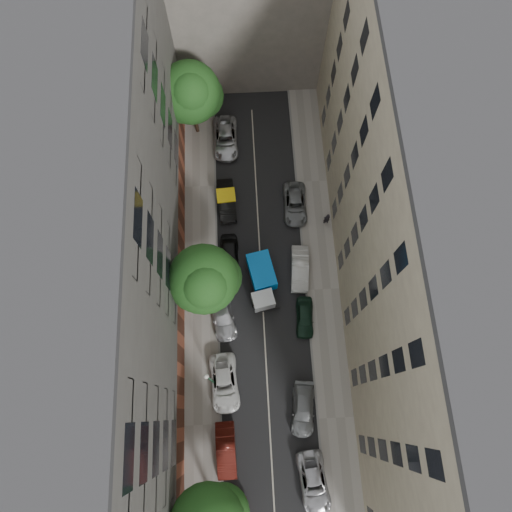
{
  "coord_description": "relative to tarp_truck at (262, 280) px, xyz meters",
  "views": [
    {
      "loc": [
        -1.08,
        -10.47,
        40.08
      ],
      "look_at": [
        -0.48,
        1.43,
        6.0
      ],
      "focal_mm": 32.0,
      "sensor_mm": 36.0,
      "label": 1
    }
  ],
  "objects": [
    {
      "name": "tarp_truck",
      "position": [
        0.0,
        0.0,
        0.0
      ],
      "size": [
        2.91,
        5.31,
        2.3
      ],
      "rotation": [
        0.0,
        0.0,
        0.21
      ],
      "color": "black",
      "rests_on": "ground"
    },
    {
      "name": "building_left",
      "position": [
        -11.01,
        -0.77,
        8.73
      ],
      "size": [
        8.0,
        44.0,
        20.0
      ],
      "primitive_type": "cube",
      "color": "#4E4C49",
      "rests_on": "ground"
    },
    {
      "name": "tree_far",
      "position": [
        -5.59,
        16.54,
        4.57
      ],
      "size": [
        5.85,
        5.66,
        8.75
      ],
      "color": "#382619",
      "rests_on": "sidewalk_left"
    },
    {
      "name": "tree_mid",
      "position": [
        -4.52,
        -1.28,
        5.06
      ],
      "size": [
        5.71,
        5.49,
        9.28
      ],
      "color": "#382619",
      "rests_on": "sidewalk_left"
    },
    {
      "name": "car_left_4",
      "position": [
        -2.81,
        2.63,
        -0.54
      ],
      "size": [
        1.79,
        4.27,
        1.44
      ],
      "primitive_type": "imported",
      "rotation": [
        0.0,
        0.0,
        0.02
      ],
      "color": "black",
      "rests_on": "ground"
    },
    {
      "name": "car_left_6",
      "position": [
        -2.81,
        15.2,
        -0.54
      ],
      "size": [
        2.43,
        5.24,
        1.45
      ],
      "primitive_type": "imported",
      "rotation": [
        0.0,
        0.0,
        0.0
      ],
      "color": "#BABBBF",
      "rests_on": "ground"
    },
    {
      "name": "pedestrian",
      "position": [
        6.39,
        5.75,
        -0.24
      ],
      "size": [
        0.7,
        0.52,
        1.75
      ],
      "primitive_type": "imported",
      "rotation": [
        0.0,
        0.0,
        3.31
      ],
      "color": "black",
      "rests_on": "sidewalk_right"
    },
    {
      "name": "car_right_0",
      "position": [
        3.15,
        -16.41,
        -0.61
      ],
      "size": [
        2.65,
        4.91,
        1.31
      ],
      "primitive_type": "imported",
      "rotation": [
        0.0,
        0.0,
        0.1
      ],
      "color": "#AEAEB3",
      "rests_on": "ground"
    },
    {
      "name": "sidewalk_right",
      "position": [
        5.49,
        -0.77,
        -1.19
      ],
      "size": [
        3.0,
        44.0,
        0.15
      ],
      "primitive_type": "cube",
      "color": "gray",
      "rests_on": "ground"
    },
    {
      "name": "car_left_1",
      "position": [
        -3.61,
        -13.76,
        -0.55
      ],
      "size": [
        1.65,
        4.4,
        1.44
      ],
      "primitive_type": "imported",
      "rotation": [
        0.0,
        0.0,
        0.03
      ],
      "color": "#501510",
      "rests_on": "ground"
    },
    {
      "name": "lamp_post",
      "position": [
        -4.47,
        -8.47,
        3.09
      ],
      "size": [
        0.36,
        0.36,
        6.9
      ],
      "color": "#185732",
      "rests_on": "sidewalk_left"
    },
    {
      "name": "car_right_3",
      "position": [
        3.51,
        1.09,
        -0.55
      ],
      "size": [
        1.87,
        4.47,
        1.44
      ],
      "primitive_type": "imported",
      "rotation": [
        0.0,
        0.0,
        -0.08
      ],
      "color": "silver",
      "rests_on": "ground"
    },
    {
      "name": "building_right",
      "position": [
        10.99,
        -0.77,
        8.73
      ],
      "size": [
        8.0,
        44.0,
        20.0
      ],
      "primitive_type": "cube",
      "color": "#BEB293",
      "rests_on": "ground"
    },
    {
      "name": "car_left_5",
      "position": [
        -2.92,
        8.23,
        -0.53
      ],
      "size": [
        1.86,
        4.56,
        1.47
      ],
      "primitive_type": "imported",
      "rotation": [
        0.0,
        0.0,
        0.07
      ],
      "color": "black",
      "rests_on": "ground"
    },
    {
      "name": "road_surface",
      "position": [
        -0.01,
        -0.77,
        -1.26
      ],
      "size": [
        8.0,
        44.0,
        0.02
      ],
      "primitive_type": "cube",
      "color": "black",
      "rests_on": "ground"
    },
    {
      "name": "ground",
      "position": [
        -0.01,
        -0.77,
        -1.27
      ],
      "size": [
        120.0,
        120.0,
        0.0
      ],
      "primitive_type": "plane",
      "color": "#4C4C49",
      "rests_on": "ground"
    },
    {
      "name": "car_left_3",
      "position": [
        -3.61,
        -2.78,
        -0.57
      ],
      "size": [
        2.72,
        5.03,
        1.38
      ],
      "primitive_type": "imported",
      "rotation": [
        0.0,
        0.0,
        0.17
      ],
      "color": "#B4B5BA",
      "rests_on": "ground"
    },
    {
      "name": "car_right_2",
      "position": [
        3.59,
        -3.37,
        -0.63
      ],
      "size": [
        1.76,
        3.82,
        1.27
      ],
      "primitive_type": "imported",
      "rotation": [
        0.0,
        0.0,
        -0.07
      ],
      "color": "black",
      "rests_on": "ground"
    },
    {
      "name": "car_left_2",
      "position": [
        -3.61,
        -8.57,
        -0.58
      ],
      "size": [
        2.65,
        5.11,
        1.37
      ],
      "primitive_type": "imported",
      "rotation": [
        0.0,
        0.0,
        0.08
      ],
      "color": "silver",
      "rests_on": "ground"
    },
    {
      "name": "car_right_1",
      "position": [
        2.79,
        -10.97,
        -0.62
      ],
      "size": [
        2.29,
        4.6,
        1.28
      ],
      "primitive_type": "imported",
      "rotation": [
        0.0,
        0.0,
        -0.11
      ],
      "color": "slate",
      "rests_on": "ground"
    },
    {
      "name": "sidewalk_left",
      "position": [
        -5.51,
        -0.77,
        -1.19
      ],
      "size": [
        3.0,
        44.0,
        0.15
      ],
      "primitive_type": "cube",
      "color": "gray",
      "rests_on": "ground"
    },
    {
      "name": "car_right_4",
      "position": [
        3.59,
        7.59,
        -0.62
      ],
      "size": [
        2.27,
        4.71,
        1.29
      ],
      "primitive_type": "imported",
      "rotation": [
        0.0,
        0.0,
        -0.03
      ],
      "color": "slate",
      "rests_on": "ground"
    }
  ]
}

